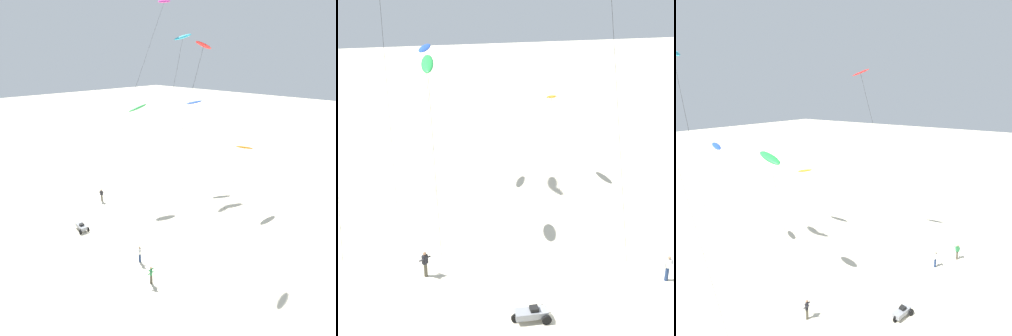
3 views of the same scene
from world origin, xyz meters
TOP-DOWN VIEW (x-y plane):
  - ground_plane at (0.00, 0.00)m, footprint 260.00×260.00m
  - kite_green at (-4.76, 9.32)m, footprint 1.22×4.67m
  - kite_blue at (-3.43, 18.82)m, footprint 1.78×5.45m
  - kite_orange at (6.92, 16.39)m, footprint 1.35×4.72m
  - kite_flyer_nearest at (-6.42, 4.05)m, footprint 0.72×0.71m
  - kite_flyer_middle at (7.09, -0.88)m, footprint 0.72×0.72m
  - beach_buggy at (-1.81, -1.71)m, footprint 2.11×1.10m

SIDE VIEW (x-z plane):
  - ground_plane at x=0.00m, z-range 0.00..0.00m
  - beach_buggy at x=-1.81m, z-range 0.02..0.84m
  - kite_flyer_nearest at x=-6.42m, z-range 0.06..1.73m
  - kite_flyer_middle at x=7.09m, z-range 0.06..1.73m
  - kite_orange at x=6.92m, z-range 3.49..11.52m
  - kite_blue at x=-3.43m, z-range 5.63..17.73m
  - kite_green at x=-4.76m, z-range 5.57..18.06m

